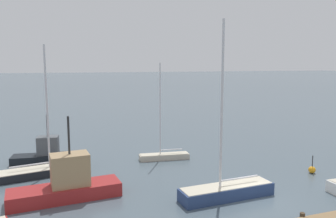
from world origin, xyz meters
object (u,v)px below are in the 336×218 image
fishing_boat_0 (46,154)px  fishing_boat_1 (67,184)px  channel_buoy_0 (312,170)px  sailboat_0 (164,155)px  sailboat_4 (227,189)px  sailboat_5 (43,169)px

fishing_boat_0 → fishing_boat_1: bearing=-73.5°
channel_buoy_0 → fishing_boat_0: bearing=153.1°
sailboat_0 → sailboat_4: size_ratio=0.77×
sailboat_4 → fishing_boat_0: sailboat_4 is taller
sailboat_0 → channel_buoy_0: 11.31m
sailboat_4 → fishing_boat_1: size_ratio=1.60×
fishing_boat_1 → sailboat_0: bearing=31.6°
channel_buoy_0 → sailboat_5: bearing=162.0°
fishing_boat_0 → channel_buoy_0: size_ratio=4.01×
sailboat_4 → fishing_boat_0: bearing=-50.4°
sailboat_0 → fishing_boat_0: 9.48m
sailboat_0 → sailboat_5: size_ratio=0.86×
fishing_boat_0 → channel_buoy_0: 20.38m
sailboat_5 → fishing_boat_1: (1.43, -4.90, 0.49)m
fishing_boat_0 → sailboat_4: bearing=-40.0°
fishing_boat_0 → sailboat_0: bearing=-6.7°
sailboat_5 → fishing_boat_1: 5.12m
sailboat_0 → channel_buoy_0: (9.00, -6.85, -0.12)m
sailboat_0 → fishing_boat_0: size_ratio=1.52×
sailboat_4 → fishing_boat_0: 15.03m
fishing_boat_1 → channel_buoy_0: bearing=-8.1°
sailboat_4 → fishing_boat_1: (-8.86, 2.99, 0.38)m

